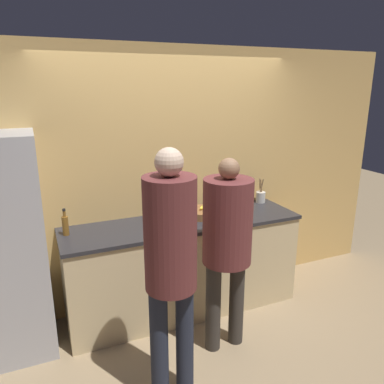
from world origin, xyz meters
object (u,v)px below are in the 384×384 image
at_px(utensil_crock, 261,197).
at_px(bottle_amber, 65,225).
at_px(cup_yellow, 226,208).
at_px(fruit_bowl, 200,213).
at_px(person_center, 227,236).
at_px(refrigerator, 5,249).
at_px(person_left, 171,257).

relative_size(utensil_crock, bottle_amber, 1.11).
bearing_deg(cup_yellow, fruit_bowl, 179.11).
height_order(utensil_crock, bottle_amber, utensil_crock).
height_order(person_center, utensil_crock, person_center).
relative_size(person_center, utensil_crock, 6.20).
relative_size(refrigerator, person_left, 1.01).
xyz_separation_m(person_left, bottle_amber, (-0.58, 1.09, -0.07)).
relative_size(person_center, bottle_amber, 6.91).
height_order(fruit_bowl, utensil_crock, utensil_crock).
height_order(person_left, person_center, person_left).
relative_size(refrigerator, fruit_bowl, 5.72).
bearing_deg(fruit_bowl, person_left, -123.44).
bearing_deg(fruit_bowl, cup_yellow, -0.89).
bearing_deg(utensil_crock, refrigerator, -175.41).
relative_size(person_left, fruit_bowl, 5.66).
bearing_deg(person_center, cup_yellow, 62.65).
bearing_deg(utensil_crock, bottle_amber, -176.38).
xyz_separation_m(fruit_bowl, cup_yellow, (0.28, -0.00, 0.01)).
xyz_separation_m(utensil_crock, bottle_amber, (-2.10, -0.13, 0.03)).
bearing_deg(utensil_crock, cup_yellow, -163.00).
distance_m(refrigerator, utensil_crock, 2.60).
relative_size(refrigerator, bottle_amber, 7.70).
bearing_deg(bottle_amber, refrigerator, -171.30).
bearing_deg(person_center, refrigerator, 158.01).
xyz_separation_m(refrigerator, cup_yellow, (2.06, 0.05, 0.06)).
bearing_deg(refrigerator, fruit_bowl, 1.61).
distance_m(person_left, person_center, 0.71).
distance_m(person_center, fruit_bowl, 0.74).
relative_size(person_center, cup_yellow, 17.35).
distance_m(person_left, fruit_bowl, 1.29).
xyz_separation_m(fruit_bowl, bottle_amber, (-1.29, 0.03, 0.06)).
bearing_deg(cup_yellow, utensil_crock, 17.00).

